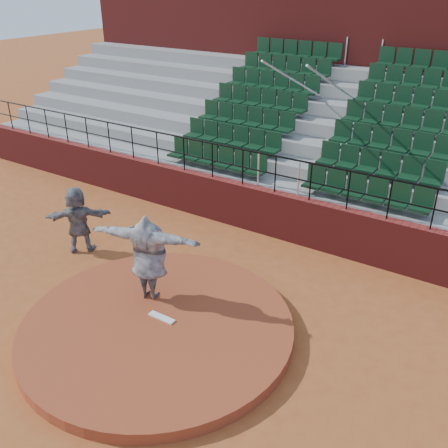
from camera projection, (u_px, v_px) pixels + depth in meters
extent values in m
plane|color=#A15024|center=(158.00, 332.00, 10.17)|extent=(90.00, 90.00, 0.00)
cylinder|color=#973F21|center=(157.00, 327.00, 10.11)|extent=(5.50, 5.50, 0.25)
cube|color=white|center=(162.00, 317.00, 10.16)|extent=(0.60, 0.15, 0.03)
cube|color=maroon|center=(273.00, 214.00, 13.62)|extent=(24.00, 0.30, 1.30)
cylinder|color=black|center=(276.00, 156.00, 12.88)|extent=(24.00, 0.05, 0.05)
cylinder|color=black|center=(275.00, 174.00, 13.10)|extent=(24.00, 0.04, 0.04)
cylinder|color=black|center=(10.00, 116.00, 18.41)|extent=(0.04, 0.04, 1.00)
cylinder|color=black|center=(28.00, 120.00, 17.92)|extent=(0.04, 0.04, 1.00)
cylinder|color=black|center=(47.00, 124.00, 17.44)|extent=(0.04, 0.04, 1.00)
cylinder|color=black|center=(66.00, 128.00, 16.96)|extent=(0.04, 0.04, 1.00)
cylinder|color=black|center=(87.00, 133.00, 16.48)|extent=(0.04, 0.04, 1.00)
cylinder|color=black|center=(109.00, 137.00, 16.00)|extent=(0.04, 0.04, 1.00)
cylinder|color=black|center=(132.00, 143.00, 15.51)|extent=(0.04, 0.04, 1.00)
cylinder|color=black|center=(157.00, 148.00, 15.03)|extent=(0.04, 0.04, 1.00)
cylinder|color=black|center=(184.00, 154.00, 14.55)|extent=(0.04, 0.04, 1.00)
cylinder|color=black|center=(212.00, 160.00, 14.07)|extent=(0.04, 0.04, 1.00)
cylinder|color=black|center=(243.00, 167.00, 13.58)|extent=(0.04, 0.04, 1.00)
cylinder|color=black|center=(275.00, 174.00, 13.10)|extent=(0.04, 0.04, 1.00)
cylinder|color=black|center=(311.00, 182.00, 12.62)|extent=(0.04, 0.04, 1.00)
cylinder|color=black|center=(348.00, 190.00, 12.14)|extent=(0.04, 0.04, 1.00)
cylinder|color=black|center=(390.00, 199.00, 11.66)|extent=(0.04, 0.04, 1.00)
cylinder|color=black|center=(434.00, 209.00, 11.17)|extent=(0.04, 0.04, 1.00)
cube|color=gray|center=(283.00, 206.00, 14.05)|extent=(24.00, 0.85, 1.30)
cube|color=black|center=(216.00, 158.00, 14.69)|extent=(3.30, 0.48, 0.72)
cube|color=black|center=(366.00, 190.00, 12.52)|extent=(3.30, 0.48, 0.72)
cube|color=gray|center=(296.00, 190.00, 14.60)|extent=(24.00, 0.85, 1.70)
cube|color=black|center=(232.00, 137.00, 15.14)|extent=(3.30, 0.48, 0.72)
cube|color=black|center=(378.00, 165.00, 12.98)|extent=(3.30, 0.48, 0.72)
cube|color=gray|center=(309.00, 174.00, 15.15)|extent=(24.00, 0.85, 2.10)
cube|color=black|center=(246.00, 118.00, 15.60)|extent=(3.30, 0.48, 0.72)
cube|color=black|center=(390.00, 142.00, 13.43)|extent=(3.30, 0.48, 0.72)
cube|color=gray|center=(321.00, 160.00, 15.69)|extent=(24.00, 0.85, 2.50)
cube|color=black|center=(260.00, 100.00, 16.06)|extent=(3.30, 0.48, 0.72)
cube|color=black|center=(401.00, 120.00, 13.89)|extent=(3.30, 0.48, 0.72)
cube|color=gray|center=(331.00, 147.00, 16.24)|extent=(24.00, 0.85, 2.90)
cube|color=black|center=(273.00, 83.00, 16.51)|extent=(3.30, 0.48, 0.72)
cube|color=black|center=(411.00, 100.00, 14.34)|extent=(3.30, 0.48, 0.72)
cube|color=gray|center=(341.00, 135.00, 16.79)|extent=(24.00, 0.85, 3.30)
cube|color=black|center=(285.00, 67.00, 16.97)|extent=(3.30, 0.48, 0.72)
cube|color=black|center=(421.00, 81.00, 14.80)|extent=(3.30, 0.48, 0.72)
cube|color=gray|center=(351.00, 123.00, 17.33)|extent=(24.00, 0.85, 3.70)
cube|color=black|center=(296.00, 51.00, 17.43)|extent=(3.30, 0.48, 0.72)
cube|color=black|center=(430.00, 63.00, 15.26)|extent=(3.30, 0.48, 0.72)
cylinder|color=silver|center=(308.00, 89.00, 15.01)|extent=(0.06, 5.97, 2.46)
cylinder|color=silver|center=(346.00, 94.00, 14.43)|extent=(0.06, 5.97, 2.46)
cube|color=maroon|center=(375.00, 65.00, 18.01)|extent=(24.00, 3.00, 7.10)
imported|color=black|center=(148.00, 257.00, 10.44)|extent=(2.49, 1.26, 1.95)
imported|color=black|center=(78.00, 220.00, 12.75)|extent=(1.58, 1.50, 1.78)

